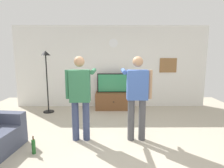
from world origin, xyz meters
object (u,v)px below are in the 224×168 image
tv_stand (113,101)px  television (113,83)px  floor_lamp (46,69)px  framed_picture (168,65)px  person_standing_nearer_couch (137,94)px  person_standing_nearer_lamp (80,94)px  wall_clock (113,43)px  beverage_bottle (34,146)px

tv_stand → television: size_ratio=1.11×
floor_lamp → framed_picture: bearing=9.5°
floor_lamp → person_standing_nearer_couch: bearing=-37.3°
tv_stand → person_standing_nearer_lamp: person_standing_nearer_lamp is taller
television → person_standing_nearer_lamp: size_ratio=0.60×
wall_clock → person_standing_nearer_lamp: wall_clock is taller
television → person_standing_nearer_lamp: 2.38m
tv_stand → person_standing_nearer_couch: 2.38m
tv_stand → floor_lamp: 2.31m
tv_stand → floor_lamp: size_ratio=0.62×
framed_picture → person_standing_nearer_lamp: 3.60m
wall_clock → person_standing_nearer_lamp: 2.85m
framed_picture → person_standing_nearer_couch: bearing=-118.9°
person_standing_nearer_lamp → person_standing_nearer_couch: size_ratio=1.00×
person_standing_nearer_couch → beverage_bottle: size_ratio=5.24×
television → person_standing_nearer_lamp: person_standing_nearer_lamp is taller
floor_lamp → person_standing_nearer_couch: floor_lamp is taller
wall_clock → framed_picture: wall_clock is taller
person_standing_nearer_lamp → tv_stand: bearing=72.3°
floor_lamp → person_standing_nearer_lamp: (1.31, -1.87, -0.36)m
framed_picture → wall_clock: bearing=-179.8°
television → framed_picture: bearing=7.7°
wall_clock → beverage_bottle: size_ratio=0.86×
television → wall_clock: size_ratio=3.67×
person_standing_nearer_lamp → television: bearing=72.6°
tv_stand → television: television is taller
wall_clock → beverage_bottle: bearing=-115.7°
framed_picture → person_standing_nearer_couch: 2.91m
wall_clock → person_standing_nearer_lamp: (-0.71, -2.51, -1.15)m
wall_clock → person_standing_nearer_couch: 2.80m
television → beverage_bottle: (-1.48, -2.83, -0.72)m
television → person_standing_nearer_lamp: bearing=-107.4°
wall_clock → beverage_bottle: 3.95m
wall_clock → television: bearing=-90.0°
floor_lamp → beverage_bottle: 2.76m
floor_lamp → person_standing_nearer_lamp: size_ratio=1.08×
person_standing_nearer_lamp → wall_clock: bearing=74.2°
floor_lamp → person_standing_nearer_couch: size_ratio=1.08×
framed_picture → person_standing_nearer_lamp: (-2.54, -2.51, -0.43)m
tv_stand → television: bearing=90.0°
tv_stand → floor_lamp: bearing=-170.1°
framed_picture → floor_lamp: size_ratio=0.30×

